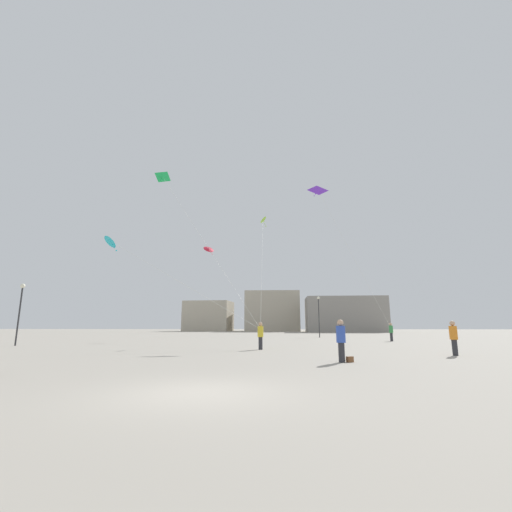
{
  "coord_description": "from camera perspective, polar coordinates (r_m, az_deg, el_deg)",
  "views": [
    {
      "loc": [
        1.96,
        -8.44,
        1.53
      ],
      "look_at": [
        0.0,
        17.76,
        6.75
      ],
      "focal_mm": 24.63,
      "sensor_mm": 36.0,
      "label": 1
    }
  ],
  "objects": [
    {
      "name": "building_right_hall",
      "position": [
        89.33,
        14.16,
        -9.22
      ],
      "size": [
        18.49,
        11.87,
        8.31
      ],
      "color": "gray",
      "rests_on": "ground_plane"
    },
    {
      "name": "kite_crimson_diamond",
      "position": [
        42.97,
        -7.63,
        1.09
      ],
      "size": [
        8.26,
        18.54,
        9.92
      ],
      "color": "red"
    },
    {
      "name": "kite_violet_delta",
      "position": [
        36.75,
        10.22,
        10.09
      ],
      "size": [
        7.89,
        3.19,
        14.23
      ],
      "color": "purple"
    },
    {
      "name": "kite_emerald_delta",
      "position": [
        35.62,
        -14.68,
        11.93
      ],
      "size": [
        10.67,
        8.45,
        14.72
      ],
      "color": "green"
    },
    {
      "name": "kite_cyan_diamond",
      "position": [
        26.12,
        -22.3,
        2.07
      ],
      "size": [
        10.94,
        1.47,
        6.35
      ],
      "color": "#1EB2C6"
    },
    {
      "name": "person_in_blue",
      "position": [
        15.88,
        13.63,
        -12.92
      ],
      "size": [
        0.39,
        0.39,
        1.79
      ],
      "rotation": [
        0.0,
        0.0,
        4.61
      ],
      "color": "#2D2D33",
      "rests_on": "ground_plane"
    },
    {
      "name": "person_in_orange",
      "position": [
        21.57,
        29.43,
        -11.3
      ],
      "size": [
        0.39,
        0.39,
        1.78
      ],
      "rotation": [
        0.0,
        0.0,
        2.81
      ],
      "color": "#2D2D33",
      "rests_on": "ground_plane"
    },
    {
      "name": "kite_lime_diamond",
      "position": [
        36.12,
        1.14,
        5.63
      ],
      "size": [
        0.78,
        11.74,
        11.36
      ],
      "color": "#8CD12D"
    },
    {
      "name": "lamppost_west",
      "position": [
        33.71,
        -33.91,
        -6.41
      ],
      "size": [
        0.36,
        0.36,
        4.83
      ],
      "color": "#2D2D30",
      "rests_on": "ground_plane"
    },
    {
      "name": "lamppost_east",
      "position": [
        48.12,
        10.15,
        -8.64
      ],
      "size": [
        0.36,
        0.36,
        5.37
      ],
      "color": "#2D2D30",
      "rests_on": "ground_plane"
    },
    {
      "name": "building_centre_hall",
      "position": [
        100.66,
        2.63,
        -9.06
      ],
      "size": [
        15.02,
        16.87,
        10.69
      ],
      "color": "#B2A893",
      "rests_on": "ground_plane"
    },
    {
      "name": "ground_plane",
      "position": [
        8.8,
        -9.31,
        -21.12
      ],
      "size": [
        300.0,
        300.0,
        0.0
      ],
      "primitive_type": "plane",
      "color": "#9E9689"
    },
    {
      "name": "person_in_green",
      "position": [
        38.35,
        21.08,
        -11.31
      ],
      "size": [
        0.39,
        0.39,
        1.81
      ],
      "rotation": [
        0.0,
        0.0,
        4.32
      ],
      "color": "#2D2D33",
      "rests_on": "ground_plane"
    },
    {
      "name": "person_in_yellow",
      "position": [
        23.56,
        0.73,
        -12.62
      ],
      "size": [
        0.38,
        0.38,
        1.75
      ],
      "rotation": [
        0.0,
        0.0,
        4.67
      ],
      "color": "#2D2D33",
      "rests_on": "ground_plane"
    },
    {
      "name": "building_left_hall",
      "position": [
        101.96,
        -7.69,
        -9.66
      ],
      "size": [
        13.34,
        10.51,
        8.31
      ],
      "color": "#B2A893",
      "rests_on": "ground_plane"
    },
    {
      "name": "handbag_beside_flyer",
      "position": [
        16.08,
        15.0,
        -15.91
      ],
      "size": [
        0.34,
        0.29,
        0.24
      ],
      "primitive_type": "cube",
      "rotation": [
        0.0,
        0.0,
        0.58
      ],
      "color": "brown",
      "rests_on": "ground_plane"
    }
  ]
}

